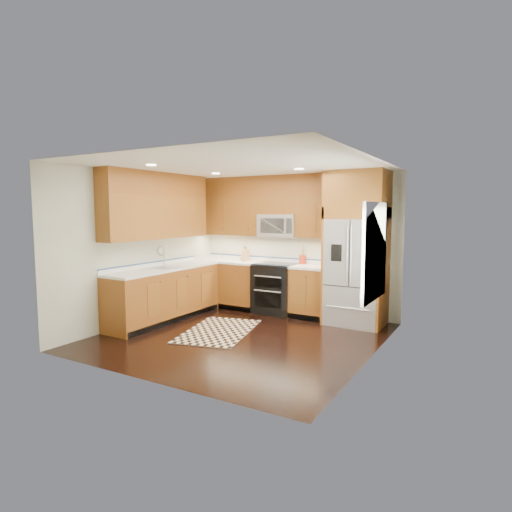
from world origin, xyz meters
The scene contains 16 objects.
ground centered at (0.00, 0.00, 0.00)m, with size 4.00×4.00×0.00m, color black.
wall_back centered at (0.00, 2.00, 1.30)m, with size 4.00×0.02×2.60m, color silver.
wall_left centered at (-2.00, 0.00, 1.30)m, with size 0.02×4.00×2.60m, color silver.
wall_right centered at (2.00, 0.00, 1.30)m, with size 0.02×4.00×2.60m, color silver.
window centered at (1.98, 0.20, 1.40)m, with size 0.04×1.10×1.30m.
base_cabinets centered at (-1.23, 0.90, 0.45)m, with size 2.85×3.00×0.90m.
countertop centered at (-1.09, 1.01, 0.92)m, with size 2.86×3.01×0.04m.
upper_cabinets centered at (-1.15, 1.09, 2.02)m, with size 2.85×3.00×1.15m.
range centered at (-0.25, 1.67, 0.47)m, with size 0.76×0.67×0.95m.
microwave centered at (-0.25, 1.80, 1.66)m, with size 0.76×0.40×0.42m.
refrigerator centered at (1.30, 1.63, 1.30)m, with size 0.98×0.75×2.60m.
sink_faucet centered at (-1.73, 0.23, 0.99)m, with size 0.54×0.44×0.37m.
rug centered at (-0.46, 0.08, 0.01)m, with size 0.98×1.63×0.01m, color black.
knife_block centered at (-1.02, 1.82, 1.06)m, with size 0.12×0.16×0.29m.
utensil_crock centered at (0.19, 1.91, 1.06)m, with size 0.16×0.16×0.35m.
cutting_board centered at (0.75, 1.88, 0.95)m, with size 0.27×0.27×0.02m, color brown.
Camera 1 is at (3.43, -5.46, 1.93)m, focal length 30.00 mm.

